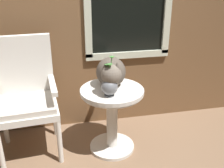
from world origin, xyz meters
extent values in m
plane|color=#7F6047|center=(0.00, 0.00, 0.00)|extent=(6.00, 6.00, 0.00)
cube|color=brown|center=(0.00, 0.76, 1.30)|extent=(4.00, 0.04, 2.60)
cube|color=beige|center=(0.45, 0.72, 0.78)|extent=(0.89, 0.03, 0.07)
cube|color=beige|center=(0.04, 0.72, 1.27)|extent=(0.07, 0.03, 1.00)
cube|color=beige|center=(0.86, 0.72, 1.27)|extent=(0.07, 0.03, 1.00)
cube|color=black|center=(0.45, 0.73, 1.27)|extent=(0.80, 0.01, 0.98)
cylinder|color=silver|center=(0.17, 0.22, 0.01)|extent=(0.43, 0.43, 0.03)
cylinder|color=silver|center=(0.17, 0.22, 0.31)|extent=(0.10, 0.10, 0.56)
cylinder|color=silver|center=(0.17, 0.22, 0.61)|extent=(0.57, 0.57, 0.03)
torus|color=silver|center=(0.17, 0.22, 0.58)|extent=(0.55, 0.55, 0.02)
cylinder|color=silver|center=(-0.80, 0.07, 0.21)|extent=(0.04, 0.04, 0.43)
cylinder|color=silver|center=(-0.32, 0.11, 0.21)|extent=(0.04, 0.04, 0.43)
cylinder|color=silver|center=(-0.84, 0.52, 0.21)|extent=(0.04, 0.04, 0.43)
cylinder|color=silver|center=(-0.35, 0.56, 0.21)|extent=(0.04, 0.04, 0.43)
cube|color=silver|center=(-0.58, 0.31, 0.46)|extent=(0.57, 0.54, 0.06)
cube|color=beige|center=(-0.58, 0.31, 0.51)|extent=(0.52, 0.50, 0.05)
cube|color=silver|center=(-0.59, 0.53, 0.78)|extent=(0.53, 0.10, 0.59)
cube|color=silver|center=(-0.34, 0.33, 0.67)|extent=(0.09, 0.46, 0.04)
ellipsoid|color=brown|center=(0.18, 0.30, 0.76)|extent=(0.31, 0.33, 0.27)
sphere|color=#76695D|center=(0.15, 0.11, 0.80)|extent=(0.17, 0.17, 0.17)
cone|color=brown|center=(0.10, 0.12, 0.88)|extent=(0.05, 0.05, 0.06)
cone|color=brown|center=(0.19, 0.11, 0.88)|extent=(0.05, 0.05, 0.06)
cylinder|color=brown|center=(0.22, 0.50, 0.68)|extent=(0.11, 0.26, 0.06)
cylinder|color=slate|center=(0.13, 0.09, 0.63)|extent=(0.08, 0.08, 0.01)
ellipsoid|color=slate|center=(0.13, 0.09, 0.71)|extent=(0.14, 0.14, 0.14)
cylinder|color=slate|center=(0.13, 0.09, 0.78)|extent=(0.08, 0.08, 0.05)
torus|color=slate|center=(0.13, 0.09, 0.81)|extent=(0.10, 0.10, 0.02)
cylinder|color=#47893D|center=(0.12, 0.10, 0.85)|extent=(0.02, 0.03, 0.08)
cone|color=#47893D|center=(0.11, 0.11, 0.89)|extent=(0.04, 0.04, 0.02)
cylinder|color=#47893D|center=(0.14, 0.09, 0.88)|extent=(0.03, 0.02, 0.14)
cone|color=#47893D|center=(0.15, 0.10, 0.95)|extent=(0.04, 0.04, 0.02)
cylinder|color=#47893D|center=(0.13, 0.08, 0.86)|extent=(0.01, 0.02, 0.09)
cone|color=#47893D|center=(0.13, 0.07, 0.90)|extent=(0.04, 0.04, 0.02)
camera|label=1|loc=(-0.26, -1.84, 1.57)|focal=41.77mm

